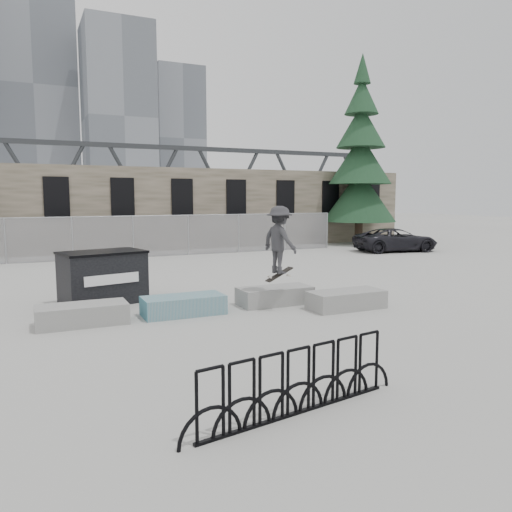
{
  "coord_description": "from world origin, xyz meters",
  "views": [
    {
      "loc": [
        -4.68,
        -11.62,
        2.9
      ],
      "look_at": [
        1.01,
        0.64,
        1.3
      ],
      "focal_mm": 35.0,
      "sensor_mm": 36.0,
      "label": 1
    }
  ],
  "objects_px": {
    "planter_center_right": "(275,295)",
    "suv": "(396,240)",
    "planter_center_left": "(183,304)",
    "planter_offset": "(346,299)",
    "skateboarder": "(280,240)",
    "bike_rack": "(298,382)",
    "planter_far_left": "(82,314)",
    "spruce_tree": "(360,165)",
    "dumpster": "(103,277)"
  },
  "relations": [
    {
      "from": "planter_offset",
      "to": "suv",
      "type": "xyz_separation_m",
      "value": [
        10.5,
        10.42,
        0.36
      ]
    },
    {
      "from": "dumpster",
      "to": "planter_center_right",
      "type": "bearing_deg",
      "value": -40.09
    },
    {
      "from": "planter_center_left",
      "to": "bike_rack",
      "type": "distance_m",
      "value": 6.18
    },
    {
      "from": "planter_center_right",
      "to": "suv",
      "type": "height_order",
      "value": "suv"
    },
    {
      "from": "skateboarder",
      "to": "spruce_tree",
      "type": "bearing_deg",
      "value": -57.15
    },
    {
      "from": "skateboarder",
      "to": "suv",
      "type": "bearing_deg",
      "value": -65.92
    },
    {
      "from": "planter_offset",
      "to": "dumpster",
      "type": "relative_size",
      "value": 0.83
    },
    {
      "from": "planter_center_right",
      "to": "suv",
      "type": "xyz_separation_m",
      "value": [
        11.95,
        9.15,
        0.36
      ]
    },
    {
      "from": "bike_rack",
      "to": "planter_offset",
      "type": "bearing_deg",
      "value": 49.43
    },
    {
      "from": "planter_offset",
      "to": "skateboarder",
      "type": "bearing_deg",
      "value": 158.37
    },
    {
      "from": "suv",
      "to": "skateboarder",
      "type": "xyz_separation_m",
      "value": [
        -12.14,
        -9.77,
        1.19
      ]
    },
    {
      "from": "planter_offset",
      "to": "bike_rack",
      "type": "relative_size",
      "value": 0.56
    },
    {
      "from": "planter_center_left",
      "to": "planter_offset",
      "type": "distance_m",
      "value": 4.21
    },
    {
      "from": "planter_offset",
      "to": "spruce_tree",
      "type": "xyz_separation_m",
      "value": [
        11.35,
        14.87,
        4.58
      ]
    },
    {
      "from": "skateboarder",
      "to": "planter_offset",
      "type": "bearing_deg",
      "value": -126.37
    },
    {
      "from": "planter_center_left",
      "to": "skateboarder",
      "type": "bearing_deg",
      "value": -11.44
    },
    {
      "from": "planter_center_right",
      "to": "bike_rack",
      "type": "relative_size",
      "value": 0.56
    },
    {
      "from": "spruce_tree",
      "to": "planter_far_left",
      "type": "bearing_deg",
      "value": -142.39
    },
    {
      "from": "planter_far_left",
      "to": "planter_center_left",
      "type": "distance_m",
      "value": 2.38
    },
    {
      "from": "planter_far_left",
      "to": "dumpster",
      "type": "bearing_deg",
      "value": 70.73
    },
    {
      "from": "planter_offset",
      "to": "suv",
      "type": "distance_m",
      "value": 14.8
    },
    {
      "from": "planter_far_left",
      "to": "skateboarder",
      "type": "bearing_deg",
      "value": -6.09
    },
    {
      "from": "dumpster",
      "to": "skateboarder",
      "type": "height_order",
      "value": "skateboarder"
    },
    {
      "from": "planter_center_left",
      "to": "suv",
      "type": "relative_size",
      "value": 0.45
    },
    {
      "from": "planter_center_left",
      "to": "skateboarder",
      "type": "xyz_separation_m",
      "value": [
        2.42,
        -0.49,
        1.55
      ]
    },
    {
      "from": "planter_far_left",
      "to": "planter_center_left",
      "type": "height_order",
      "value": "same"
    },
    {
      "from": "planter_center_left",
      "to": "dumpster",
      "type": "distance_m",
      "value": 2.81
    },
    {
      "from": "planter_offset",
      "to": "planter_far_left",
      "type": "bearing_deg",
      "value": 169.77
    },
    {
      "from": "planter_offset",
      "to": "skateboarder",
      "type": "distance_m",
      "value": 2.35
    },
    {
      "from": "planter_center_right",
      "to": "suv",
      "type": "relative_size",
      "value": 0.45
    },
    {
      "from": "planter_offset",
      "to": "dumpster",
      "type": "xyz_separation_m",
      "value": [
        -5.66,
        3.41,
        0.47
      ]
    },
    {
      "from": "planter_center_right",
      "to": "planter_offset",
      "type": "height_order",
      "value": "same"
    },
    {
      "from": "planter_far_left",
      "to": "planter_center_left",
      "type": "bearing_deg",
      "value": -0.56
    },
    {
      "from": "planter_center_right",
      "to": "spruce_tree",
      "type": "relative_size",
      "value": 0.17
    },
    {
      "from": "planter_center_right",
      "to": "dumpster",
      "type": "height_order",
      "value": "dumpster"
    },
    {
      "from": "planter_center_right",
      "to": "spruce_tree",
      "type": "bearing_deg",
      "value": 46.74
    },
    {
      "from": "bike_rack",
      "to": "suv",
      "type": "distance_m",
      "value": 21.4
    },
    {
      "from": "planter_far_left",
      "to": "planter_center_right",
      "type": "distance_m",
      "value": 4.99
    },
    {
      "from": "bike_rack",
      "to": "suv",
      "type": "bearing_deg",
      "value": 46.2
    },
    {
      "from": "planter_center_left",
      "to": "planter_center_right",
      "type": "height_order",
      "value": "same"
    },
    {
      "from": "planter_offset",
      "to": "bike_rack",
      "type": "height_order",
      "value": "bike_rack"
    },
    {
      "from": "planter_center_left",
      "to": "dumpster",
      "type": "bearing_deg",
      "value": 125.16
    },
    {
      "from": "planter_center_right",
      "to": "planter_far_left",
      "type": "bearing_deg",
      "value": -178.77
    },
    {
      "from": "planter_center_left",
      "to": "dumpster",
      "type": "xyz_separation_m",
      "value": [
        -1.6,
        2.27,
        0.47
      ]
    },
    {
      "from": "dumpster",
      "to": "bike_rack",
      "type": "distance_m",
      "value": 8.55
    },
    {
      "from": "planter_center_right",
      "to": "skateboarder",
      "type": "relative_size",
      "value": 1.04
    },
    {
      "from": "planter_far_left",
      "to": "planter_center_right",
      "type": "xyz_separation_m",
      "value": [
        4.99,
        0.11,
        0.0
      ]
    },
    {
      "from": "planter_center_left",
      "to": "planter_offset",
      "type": "xyz_separation_m",
      "value": [
        4.06,
        -1.14,
        0.0
      ]
    },
    {
      "from": "planter_offset",
      "to": "bike_rack",
      "type": "bearing_deg",
      "value": -130.57
    },
    {
      "from": "spruce_tree",
      "to": "suv",
      "type": "distance_m",
      "value": 6.19
    }
  ]
}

